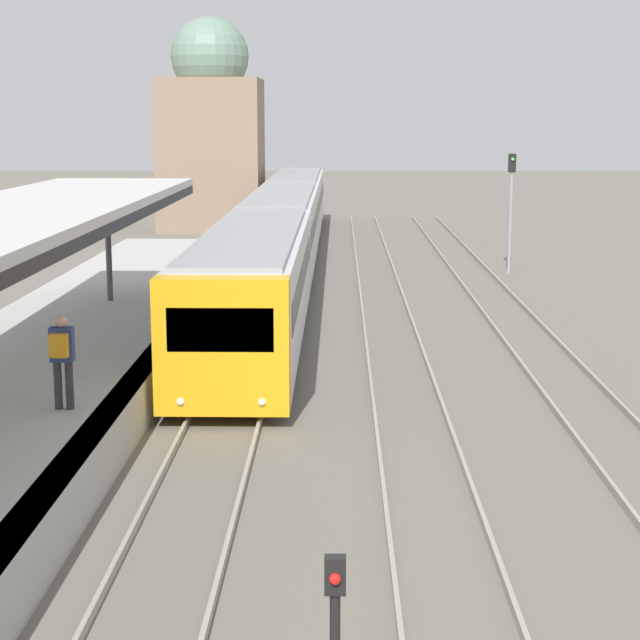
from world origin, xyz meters
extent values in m
cube|color=black|center=(-2.12, 13.95, 3.90)|extent=(0.08, 26.47, 0.24)
cylinder|color=#47474C|center=(-4.08, 24.54, 2.51)|extent=(0.16, 0.16, 3.03)
cylinder|color=#2D2D33|center=(-2.60, 13.30, 1.42)|extent=(0.14, 0.14, 0.85)
cylinder|color=#2D2D33|center=(-2.40, 13.30, 1.42)|extent=(0.14, 0.14, 0.85)
cube|color=navy|center=(-2.50, 13.30, 2.14)|extent=(0.40, 0.22, 0.60)
sphere|color=tan|center=(-2.50, 13.30, 2.55)|extent=(0.22, 0.22, 0.22)
cube|color=orange|center=(-2.50, 13.10, 2.16)|extent=(0.30, 0.18, 0.40)
cube|color=gold|center=(0.00, 15.72, 1.61)|extent=(2.64, 0.70, 2.69)
cube|color=black|center=(0.00, 15.39, 1.99)|extent=(2.06, 0.04, 0.86)
sphere|color=#EFEACC|center=(-0.79, 15.38, 0.57)|extent=(0.16, 0.16, 0.16)
sphere|color=#EFEACC|center=(0.79, 15.38, 0.57)|extent=(0.16, 0.16, 0.16)
cube|color=silver|center=(0.00, 23.25, 1.61)|extent=(2.64, 14.35, 2.69)
cube|color=gray|center=(0.00, 23.25, 3.02)|extent=(2.32, 14.07, 0.12)
cube|color=black|center=(0.00, 23.25, 1.91)|extent=(2.66, 13.20, 0.70)
cylinder|color=black|center=(-1.12, 18.58, 0.35)|extent=(0.12, 0.70, 0.70)
cylinder|color=black|center=(1.12, 18.58, 0.35)|extent=(0.12, 0.70, 0.70)
cylinder|color=black|center=(-1.12, 27.91, 0.35)|extent=(0.12, 0.70, 0.70)
cylinder|color=black|center=(1.12, 27.91, 0.35)|extent=(0.12, 0.70, 0.70)
cube|color=silver|center=(0.00, 37.95, 1.61)|extent=(2.64, 14.35, 2.69)
cube|color=gray|center=(0.00, 37.95, 3.02)|extent=(2.32, 14.07, 0.12)
cube|color=black|center=(0.00, 37.95, 1.91)|extent=(2.66, 13.20, 0.70)
cylinder|color=black|center=(-1.12, 33.28, 0.35)|extent=(0.12, 0.70, 0.70)
cylinder|color=black|center=(1.12, 33.28, 0.35)|extent=(0.12, 0.70, 0.70)
cylinder|color=black|center=(-1.12, 42.61, 0.35)|extent=(0.12, 0.70, 0.70)
cylinder|color=black|center=(1.12, 42.61, 0.35)|extent=(0.12, 0.70, 0.70)
cube|color=silver|center=(0.00, 52.65, 1.61)|extent=(2.64, 14.35, 2.69)
cube|color=gray|center=(0.00, 52.65, 3.02)|extent=(2.32, 14.07, 0.12)
cube|color=black|center=(0.00, 52.65, 1.91)|extent=(2.66, 13.20, 0.70)
cylinder|color=black|center=(-1.12, 47.99, 0.35)|extent=(0.12, 0.70, 0.70)
cylinder|color=black|center=(1.12, 47.99, 0.35)|extent=(0.12, 0.70, 0.70)
cylinder|color=black|center=(-1.12, 57.32, 0.35)|extent=(0.12, 0.70, 0.70)
cylinder|color=black|center=(1.12, 57.32, 0.35)|extent=(0.12, 0.70, 0.70)
cube|color=black|center=(2.25, 4.64, 1.83)|extent=(0.20, 0.14, 0.36)
sphere|color=red|center=(2.25, 4.55, 1.83)|extent=(0.11, 0.11, 0.11)
cylinder|color=gray|center=(8.93, 37.05, 2.32)|extent=(0.14, 0.14, 4.63)
cube|color=black|center=(8.93, 37.05, 4.28)|extent=(0.28, 0.20, 0.70)
sphere|color=green|center=(8.93, 36.93, 4.42)|extent=(0.14, 0.14, 0.14)
cube|color=#89705B|center=(-4.63, 53.65, 4.03)|extent=(5.40, 5.40, 8.06)
sphere|color=slate|center=(-4.63, 53.65, 9.20)|extent=(4.15, 4.15, 4.15)
camera|label=1|loc=(2.27, -4.61, 5.97)|focal=60.00mm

